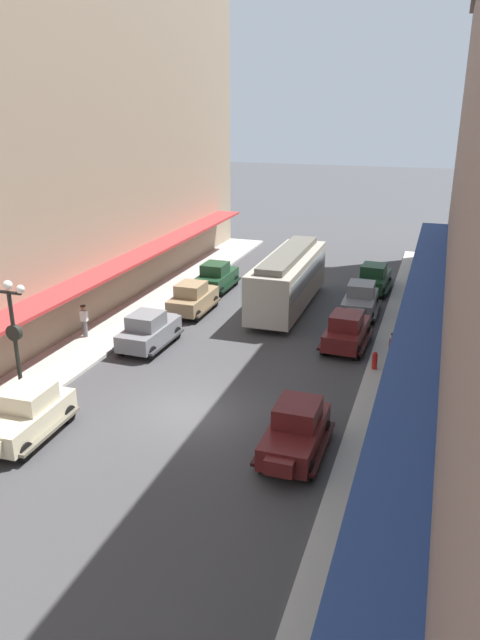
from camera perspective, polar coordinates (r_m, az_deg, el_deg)
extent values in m
plane|color=#424244|center=(23.85, -4.68, -8.77)|extent=(200.00, 200.00, 0.00)
cube|color=#B7B5AD|center=(27.40, -19.34, -5.75)|extent=(3.00, 60.00, 0.15)
cube|color=#B7B5AD|center=(22.27, 13.73, -11.37)|extent=(3.00, 60.00, 0.15)
cube|color=#BF3333|center=(26.69, -21.07, 0.15)|extent=(1.80, 54.00, 0.16)
cube|color=navy|center=(20.90, 16.02, -4.69)|extent=(1.80, 54.00, 0.16)
cube|color=slate|center=(34.70, 11.35, 1.63)|extent=(1.80, 3.94, 0.80)
cube|color=slate|center=(34.72, 11.48, 2.92)|extent=(1.48, 1.74, 0.70)
cube|color=#8C9EA8|center=(34.72, 11.48, 2.92)|extent=(1.41, 1.70, 0.42)
cube|color=slate|center=(32.68, 10.93, 0.59)|extent=(0.94, 0.38, 0.52)
cube|color=#393A3D|center=(34.73, 12.87, 0.97)|extent=(0.33, 3.52, 0.12)
cube|color=#393A3D|center=(34.90, 9.77, 1.28)|extent=(0.33, 3.52, 0.12)
cylinder|color=black|center=(33.48, 12.41, 0.14)|extent=(0.24, 0.69, 0.68)
cylinder|color=black|center=(33.63, 9.68, 0.42)|extent=(0.24, 0.69, 0.68)
cylinder|color=black|center=(36.06, 12.82, 1.55)|extent=(0.24, 0.69, 0.68)
cylinder|color=black|center=(36.20, 10.28, 1.80)|extent=(0.24, 0.69, 0.68)
cube|color=#193D23|center=(39.29, 12.60, 3.70)|extent=(1.89, 3.98, 0.80)
cube|color=#193D23|center=(38.86, 12.62, 4.67)|extent=(1.52, 1.77, 0.70)
cube|color=#8C9EA8|center=(38.86, 12.62, 4.67)|extent=(1.45, 1.73, 0.42)
cube|color=#193D23|center=(41.31, 13.10, 4.53)|extent=(0.95, 0.40, 0.52)
cube|color=black|center=(39.53, 11.21, 3.42)|extent=(0.41, 3.52, 0.12)
cube|color=black|center=(39.26, 13.93, 3.09)|extent=(0.41, 3.52, 0.12)
cylinder|color=black|center=(40.82, 11.76, 3.79)|extent=(0.25, 0.69, 0.68)
cylinder|color=black|center=(40.60, 14.00, 3.52)|extent=(0.25, 0.69, 0.68)
cylinder|color=black|center=(38.24, 11.03, 2.74)|extent=(0.25, 0.69, 0.68)
cylinder|color=black|center=(38.00, 13.41, 2.45)|extent=(0.25, 0.69, 0.68)
cube|color=#193D23|center=(38.71, -2.24, 3.93)|extent=(1.72, 3.91, 0.80)
cube|color=#193D23|center=(38.29, -2.39, 4.91)|extent=(1.45, 1.71, 0.70)
cube|color=#8C9EA8|center=(38.29, -2.39, 4.91)|extent=(1.38, 1.67, 0.42)
cube|color=#193D23|center=(40.62, -1.15, 4.79)|extent=(0.94, 0.37, 0.52)
cube|color=black|center=(39.15, -3.53, 3.60)|extent=(0.26, 3.51, 0.12)
cube|color=black|center=(38.48, -0.91, 3.35)|extent=(0.26, 3.51, 0.12)
cylinder|color=black|center=(40.33, -2.60, 4.00)|extent=(0.22, 0.68, 0.68)
cylinder|color=black|center=(39.78, -0.44, 3.79)|extent=(0.22, 0.68, 0.68)
cylinder|color=black|center=(37.91, -4.12, 2.91)|extent=(0.22, 0.68, 0.68)
cylinder|color=black|center=(37.33, -1.83, 2.68)|extent=(0.22, 0.68, 0.68)
cube|color=#591919|center=(29.99, 10.11, -1.25)|extent=(1.83, 3.96, 0.80)
cube|color=#591919|center=(29.50, 10.11, -0.06)|extent=(1.50, 1.75, 0.70)
cube|color=#8C9EA8|center=(29.50, 10.11, -0.06)|extent=(1.42, 1.71, 0.42)
cube|color=#591919|center=(31.95, 10.86, 0.14)|extent=(0.95, 0.39, 0.52)
cube|color=black|center=(30.27, 8.32, -1.59)|extent=(0.36, 3.52, 0.12)
cube|color=black|center=(29.97, 11.86, -2.04)|extent=(0.36, 3.52, 0.12)
cylinder|color=black|center=(31.52, 9.11, -0.90)|extent=(0.24, 0.69, 0.68)
cylinder|color=black|center=(31.28, 12.00, -1.26)|extent=(0.24, 0.69, 0.68)
cylinder|color=black|center=(29.04, 7.98, -2.70)|extent=(0.24, 0.69, 0.68)
cylinder|color=black|center=(28.77, 11.12, -3.12)|extent=(0.24, 0.69, 0.68)
cube|color=beige|center=(23.14, -19.62, -8.86)|extent=(1.84, 3.96, 0.80)
cube|color=beige|center=(22.98, -19.48, -6.94)|extent=(1.50, 1.75, 0.70)
cube|color=#8C9EA8|center=(22.98, -19.48, -6.94)|extent=(1.43, 1.71, 0.42)
cube|color=#6D6856|center=(22.78, -17.56, -10.00)|extent=(0.37, 3.52, 0.12)
cube|color=#6D6856|center=(23.83, -21.41, -9.10)|extent=(0.37, 3.52, 0.12)
cylinder|color=black|center=(21.96, -19.84, -11.73)|extent=(0.24, 0.69, 0.68)
cylinder|color=black|center=(23.87, -16.02, -8.60)|extent=(0.24, 0.69, 0.68)
cylinder|color=black|center=(24.72, -19.22, -7.93)|extent=(0.24, 0.69, 0.68)
cube|color=#997F5B|center=(34.52, -4.49, 1.87)|extent=(1.70, 3.90, 0.80)
cube|color=#997F5B|center=(34.07, -4.69, 2.94)|extent=(1.44, 1.70, 0.70)
cube|color=#8C9EA8|center=(34.07, -4.69, 2.94)|extent=(1.37, 1.67, 0.42)
cube|color=#997F5B|center=(36.38, -3.19, 2.93)|extent=(0.94, 0.36, 0.52)
cube|color=#4C3F2D|center=(34.99, -5.91, 1.52)|extent=(0.24, 3.51, 0.12)
cube|color=#4C3F2D|center=(34.27, -3.02, 1.20)|extent=(0.24, 3.51, 0.12)
cylinder|color=black|center=(36.14, -4.82, 2.03)|extent=(0.22, 0.68, 0.68)
cylinder|color=black|center=(35.55, -2.42, 1.78)|extent=(0.22, 0.68, 0.68)
cylinder|color=black|center=(33.79, -6.64, 0.67)|extent=(0.22, 0.68, 0.68)
cylinder|color=black|center=(33.16, -4.10, 0.38)|extent=(0.22, 0.68, 0.68)
cube|color=slate|center=(29.87, -8.64, -1.25)|extent=(1.77, 3.93, 0.80)
cube|color=slate|center=(29.40, -8.94, -0.05)|extent=(1.47, 1.72, 0.70)
cube|color=#8C9EA8|center=(29.40, -8.94, -0.05)|extent=(1.40, 1.69, 0.42)
cube|color=slate|center=(31.61, -6.84, 0.15)|extent=(0.94, 0.38, 0.52)
cube|color=#393A3D|center=(30.42, -10.19, -1.59)|extent=(0.30, 3.51, 0.12)
cube|color=#393A3D|center=(29.57, -6.98, -2.06)|extent=(0.30, 3.51, 0.12)
cylinder|color=black|center=(31.49, -8.74, -0.90)|extent=(0.23, 0.68, 0.68)
cylinder|color=black|center=(30.79, -6.09, -1.27)|extent=(0.23, 0.68, 0.68)
cylinder|color=black|center=(29.30, -11.24, -2.69)|extent=(0.23, 0.68, 0.68)
cylinder|color=black|center=(28.55, -8.44, -3.13)|extent=(0.23, 0.68, 0.68)
cube|color=#591919|center=(20.96, 5.29, -10.84)|extent=(1.70, 3.90, 0.80)
cube|color=#591919|center=(20.80, 5.52, -8.73)|extent=(1.44, 1.70, 0.70)
cube|color=#8C9EA8|center=(20.80, 5.52, -8.73)|extent=(1.37, 1.67, 0.42)
cube|color=#591919|center=(19.18, 3.74, -13.83)|extent=(0.94, 0.36, 0.52)
cube|color=black|center=(20.97, 7.84, -11.97)|extent=(0.24, 3.51, 0.12)
cube|color=black|center=(21.32, 2.74, -11.19)|extent=(0.24, 3.51, 0.12)
cylinder|color=black|center=(19.90, 6.62, -14.10)|extent=(0.22, 0.68, 0.68)
cylinder|color=black|center=(20.22, 2.03, -13.36)|extent=(0.22, 0.68, 0.68)
cylinder|color=black|center=(22.18, 8.17, -10.29)|extent=(0.22, 0.68, 0.68)
cylinder|color=black|center=(22.47, 4.07, -9.70)|extent=(0.22, 0.68, 0.68)
cube|color=#ADA899|center=(34.94, 4.60, 3.82)|extent=(2.54, 9.61, 2.70)
cube|color=#5F5C54|center=(34.55, 4.67, 6.26)|extent=(1.54, 8.65, 0.36)
cube|color=#8C9EA8|center=(34.82, 4.62, 4.57)|extent=(2.56, 8.84, 0.95)
cube|color=black|center=(32.77, 3.29, -0.11)|extent=(2.00, 1.21, 0.40)
cube|color=black|center=(38.08, 5.59, 2.72)|extent=(2.00, 1.21, 0.40)
cube|color=black|center=(25.35, -19.94, -7.16)|extent=(0.44, 0.44, 0.50)
cylinder|color=black|center=(24.41, -20.59, -2.23)|extent=(0.16, 0.16, 4.20)
cube|color=black|center=(23.74, -21.20, 2.47)|extent=(1.10, 0.10, 0.10)
sphere|color=white|center=(23.35, -20.21, 2.78)|extent=(0.32, 0.32, 0.32)
sphere|color=white|center=(23.67, -21.28, 3.12)|extent=(0.36, 0.36, 0.36)
cylinder|color=black|center=(24.24, -20.73, -1.13)|extent=(0.64, 0.18, 0.64)
cylinder|color=silver|center=(24.31, -20.58, -1.05)|extent=(0.56, 0.02, 0.56)
cylinder|color=#B21E19|center=(27.61, 12.71, -3.89)|extent=(0.24, 0.24, 0.70)
sphere|color=#B21E19|center=(27.47, 12.77, -3.18)|extent=(0.20, 0.20, 0.20)
cylinder|color=#4C4238|center=(19.00, 13.22, -15.55)|extent=(0.24, 0.24, 0.85)
cube|color=maroon|center=(18.60, 13.39, -13.78)|extent=(0.36, 0.22, 0.56)
sphere|color=beige|center=(18.39, 13.49, -12.74)|extent=(0.22, 0.22, 0.22)
cylinder|color=black|center=(18.32, 13.52, -12.43)|extent=(0.28, 0.28, 0.04)
cylinder|color=slate|center=(31.58, -14.55, -0.81)|extent=(0.24, 0.24, 0.85)
cube|color=white|center=(31.35, -14.66, 0.40)|extent=(0.36, 0.22, 0.56)
sphere|color=#9E7051|center=(31.22, -14.72, 1.09)|extent=(0.22, 0.22, 0.22)
cylinder|color=black|center=(31.18, -14.74, 1.30)|extent=(0.28, 0.28, 0.04)
cylinder|color=#2D2D33|center=(36.04, 17.01, 1.54)|extent=(0.24, 0.24, 0.85)
cube|color=#8C6647|center=(35.83, 17.12, 2.61)|extent=(0.36, 0.22, 0.56)
sphere|color=#9E7051|center=(35.72, 17.19, 3.22)|extent=(0.22, 0.22, 0.22)
cylinder|color=#4C4238|center=(27.80, 14.26, -3.68)|extent=(0.24, 0.24, 0.85)
cube|color=maroon|center=(27.54, 14.38, -2.34)|extent=(0.36, 0.22, 0.56)
sphere|color=brown|center=(27.39, 14.46, -1.56)|extent=(0.22, 0.22, 0.22)
cylinder|color=black|center=(27.35, 14.48, -1.33)|extent=(0.28, 0.28, 0.04)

